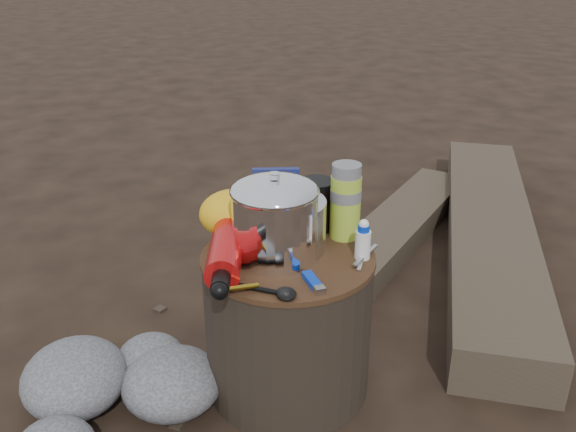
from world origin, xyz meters
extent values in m
plane|color=black|center=(0.00, 0.00, 0.00)|extent=(60.00, 60.00, 0.00)
cylinder|color=black|center=(0.00, 0.00, 0.19)|extent=(0.41, 0.41, 0.38)
cube|color=#3D3327|center=(0.87, 0.57, 0.07)|extent=(0.98, 1.63, 0.14)
cube|color=#3D3327|center=(0.58, 0.72, 0.05)|extent=(0.91, 0.95, 0.09)
cylinder|color=silver|center=(0.00, 0.04, 0.44)|extent=(0.20, 0.20, 0.12)
cylinder|color=white|center=(-0.03, 0.00, 0.48)|extent=(0.20, 0.20, 0.20)
cylinder|color=#A8CA34|center=(0.16, 0.07, 0.47)|extent=(0.08, 0.08, 0.19)
cylinder|color=black|center=(0.10, 0.13, 0.44)|extent=(0.09, 0.09, 0.13)
ellipsoid|color=gold|center=(-0.11, 0.14, 0.44)|extent=(0.17, 0.14, 0.12)
cube|color=navy|center=(0.01, 0.17, 0.45)|extent=(0.12, 0.05, 0.15)
cube|color=#0A33B9|center=(0.02, -0.14, 0.39)|extent=(0.03, 0.09, 0.02)
cylinder|color=white|center=(0.17, -0.05, 0.42)|extent=(0.04, 0.04, 0.09)
camera|label=1|loc=(-0.28, -1.27, 1.08)|focal=39.18mm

